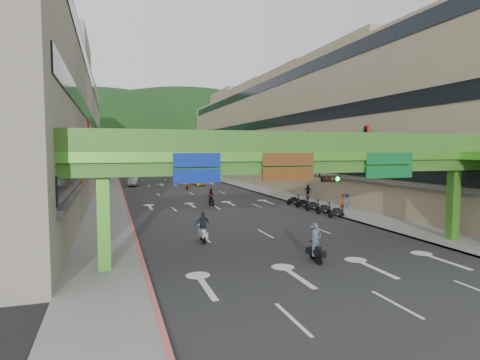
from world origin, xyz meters
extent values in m
plane|color=black|center=(0.00, 0.00, 0.00)|extent=(320.00, 320.00, 0.00)
cube|color=#28282B|center=(0.00, 50.00, 0.01)|extent=(18.00, 140.00, 0.02)
cube|color=gray|center=(-11.00, 50.00, 0.07)|extent=(4.00, 140.00, 0.15)
cube|color=gray|center=(11.00, 50.00, 0.07)|extent=(4.00, 140.00, 0.15)
cube|color=#CC5959|center=(-9.10, 50.00, 0.09)|extent=(0.20, 140.00, 0.18)
cube|color=gray|center=(9.10, 50.00, 0.09)|extent=(0.20, 140.00, 0.18)
cube|color=#9E937F|center=(-19.00, 50.00, 9.50)|extent=(12.00, 95.00, 19.00)
cube|color=black|center=(-12.95, 50.00, 4.20)|extent=(0.08, 90.25, 1.40)
cube|color=black|center=(-12.95, 50.00, 10.20)|extent=(0.08, 90.25, 1.40)
cube|color=black|center=(-12.95, 50.00, 16.20)|extent=(0.08, 90.25, 1.40)
cube|color=gray|center=(19.00, 50.00, 9.50)|extent=(12.00, 95.00, 19.00)
cube|color=black|center=(12.95, 50.00, 4.20)|extent=(0.08, 90.25, 1.40)
cube|color=black|center=(12.95, 50.00, 10.20)|extent=(0.08, 90.25, 1.40)
cube|color=black|center=(12.95, 50.00, 16.20)|extent=(0.08, 90.25, 1.40)
cube|color=#4C9E2D|center=(0.00, 6.00, 5.75)|extent=(28.00, 2.20, 0.50)
cube|color=#387223|center=(0.00, 6.00, 5.15)|extent=(28.00, 1.76, 0.70)
cube|color=#4C9E2D|center=(-11.00, 6.00, 2.40)|extent=(0.60, 0.60, 4.80)
cube|color=#4C9E2D|center=(11.00, 6.00, 2.40)|extent=(0.60, 0.60, 4.80)
cube|color=#387223|center=(0.00, 4.96, 6.55)|extent=(28.00, 0.12, 1.10)
cube|color=#387223|center=(0.00, 7.04, 6.55)|extent=(28.00, 0.12, 1.10)
cube|color=navy|center=(-6.50, 4.92, 5.15)|extent=(2.40, 0.12, 1.50)
cube|color=#593314|center=(-1.50, 4.92, 5.15)|extent=(3.00, 0.12, 1.50)
cube|color=#0C5926|center=(5.00, 4.92, 5.15)|extent=(3.20, 0.12, 1.50)
cube|color=black|center=(1.00, 4.77, 4.50)|extent=(1.10, 0.28, 0.35)
cube|color=#4C9E2D|center=(0.00, 65.00, 5.75)|extent=(28.00, 2.20, 0.50)
cube|color=#387223|center=(0.00, 65.00, 5.15)|extent=(28.00, 1.76, 0.70)
cube|color=#4C9E2D|center=(-11.00, 65.00, 2.40)|extent=(0.60, 0.60, 4.80)
cube|color=#4C9E2D|center=(11.00, 65.00, 2.40)|extent=(0.60, 0.60, 4.80)
cube|color=#387223|center=(0.00, 63.96, 6.55)|extent=(28.00, 0.12, 1.10)
cube|color=#387223|center=(0.00, 66.04, 6.55)|extent=(28.00, 0.12, 1.10)
ellipsoid|color=#1C4419|center=(-15.00, 160.00, 0.00)|extent=(168.00, 140.00, 112.00)
ellipsoid|color=#1C4419|center=(25.00, 180.00, 0.00)|extent=(208.00, 176.00, 128.00)
cylinder|color=black|center=(0.00, 30.00, 6.20)|extent=(26.00, 0.03, 0.03)
cone|color=red|center=(-12.50, 30.00, 5.95)|extent=(0.36, 0.36, 0.40)
cone|color=gold|center=(-10.23, 30.00, 5.95)|extent=(0.36, 0.36, 0.40)
cone|color=#193FB2|center=(-7.95, 30.00, 5.95)|extent=(0.36, 0.36, 0.40)
cone|color=silver|center=(-5.68, 30.00, 5.95)|extent=(0.36, 0.36, 0.40)
cone|color=#198C33|center=(-3.41, 30.00, 5.95)|extent=(0.36, 0.36, 0.40)
cone|color=orange|center=(-1.14, 30.00, 5.95)|extent=(0.36, 0.36, 0.40)
cone|color=red|center=(1.14, 30.00, 5.95)|extent=(0.36, 0.36, 0.40)
cone|color=gold|center=(3.41, 30.00, 5.95)|extent=(0.36, 0.36, 0.40)
cone|color=#193FB2|center=(5.68, 30.00, 5.95)|extent=(0.36, 0.36, 0.40)
cone|color=silver|center=(7.95, 30.00, 5.95)|extent=(0.36, 0.36, 0.40)
cone|color=#198C33|center=(10.23, 30.00, 5.95)|extent=(0.36, 0.36, 0.40)
cone|color=orange|center=(12.50, 30.00, 5.95)|extent=(0.36, 0.36, 0.40)
cube|color=black|center=(-0.09, 4.33, 0.55)|extent=(0.63, 1.35, 0.35)
cube|color=black|center=(-0.09, 4.33, 0.80)|extent=(0.41, 0.60, 0.18)
cube|color=black|center=(0.03, 4.87, 1.05)|extent=(0.55, 0.18, 0.06)
cylinder|color=black|center=(0.03, 4.87, 0.25)|extent=(0.21, 0.51, 0.50)
cylinder|color=black|center=(-0.21, 3.80, 0.25)|extent=(0.21, 0.51, 0.50)
imported|color=#404B59|center=(-0.09, 4.33, 1.26)|extent=(0.74, 0.57, 1.82)
cube|color=black|center=(-0.17, 27.64, 0.55)|extent=(0.46, 1.33, 0.35)
cube|color=black|center=(-0.17, 27.64, 0.80)|extent=(0.35, 0.57, 0.18)
cube|color=black|center=(-0.21, 28.18, 1.05)|extent=(0.55, 0.11, 0.06)
cylinder|color=black|center=(-0.21, 28.18, 0.25)|extent=(0.14, 0.51, 0.50)
cylinder|color=black|center=(-0.12, 27.09, 0.25)|extent=(0.14, 0.51, 0.50)
imported|color=maroon|center=(-0.17, 27.64, 1.14)|extent=(0.82, 0.66, 1.59)
cube|color=#A2A1AA|center=(-4.91, 10.86, 0.55)|extent=(0.43, 1.32, 0.35)
cube|color=#A2A1AA|center=(-4.91, 10.86, 0.80)|extent=(0.33, 0.57, 0.18)
cube|color=#A2A1AA|center=(-4.88, 11.41, 1.05)|extent=(0.55, 0.09, 0.06)
cylinder|color=black|center=(-4.88, 11.41, 0.25)|extent=(0.13, 0.51, 0.50)
cylinder|color=black|center=(-4.94, 10.31, 0.25)|extent=(0.13, 0.51, 0.50)
imported|color=#212632|center=(-4.91, 10.86, 1.19)|extent=(1.01, 0.47, 1.69)
cube|color=#6F1700|center=(0.54, 46.15, 0.55)|extent=(0.60, 1.34, 0.35)
cube|color=#6F1700|center=(0.54, 46.15, 0.80)|extent=(0.40, 0.60, 0.18)
cube|color=#6F1700|center=(0.65, 46.69, 1.05)|extent=(0.55, 0.17, 0.06)
cylinder|color=black|center=(0.65, 46.69, 0.25)|extent=(0.20, 0.51, 0.50)
cylinder|color=black|center=(0.43, 45.61, 0.25)|extent=(0.20, 0.51, 0.50)
imported|color=#494A52|center=(0.54, 46.15, 1.16)|extent=(0.87, 0.66, 1.61)
cube|color=black|center=(8.56, 16.39, 0.55)|extent=(1.32, 0.45, 0.35)
cube|color=black|center=(8.56, 16.39, 0.80)|extent=(0.57, 0.34, 0.18)
cube|color=black|center=(9.11, 16.34, 1.05)|extent=(0.10, 0.55, 0.06)
cylinder|color=black|center=(9.11, 16.34, 0.25)|extent=(0.51, 0.14, 0.50)
cylinder|color=black|center=(8.01, 16.43, 0.25)|extent=(0.51, 0.14, 0.50)
cube|color=black|center=(8.56, 18.59, 0.55)|extent=(1.32, 0.45, 0.35)
cube|color=black|center=(8.56, 18.59, 0.80)|extent=(0.57, 0.34, 0.18)
cube|color=black|center=(9.11, 18.54, 1.05)|extent=(0.10, 0.55, 0.06)
cylinder|color=black|center=(9.11, 18.54, 0.25)|extent=(0.51, 0.14, 0.50)
cylinder|color=black|center=(8.01, 18.63, 0.25)|extent=(0.51, 0.14, 0.50)
cube|color=black|center=(8.56, 20.79, 0.55)|extent=(1.32, 0.45, 0.35)
cube|color=black|center=(8.56, 20.79, 0.80)|extent=(0.57, 0.34, 0.18)
cube|color=black|center=(9.11, 20.74, 1.05)|extent=(0.10, 0.55, 0.06)
cylinder|color=black|center=(9.11, 20.74, 0.25)|extent=(0.51, 0.14, 0.50)
cylinder|color=black|center=(8.01, 20.83, 0.25)|extent=(0.51, 0.14, 0.50)
cube|color=black|center=(8.56, 22.99, 0.55)|extent=(1.32, 0.45, 0.35)
cube|color=black|center=(8.56, 22.99, 0.80)|extent=(0.57, 0.34, 0.18)
cube|color=black|center=(9.11, 22.94, 1.05)|extent=(0.10, 0.55, 0.06)
cylinder|color=black|center=(9.11, 22.94, 0.25)|extent=(0.51, 0.14, 0.50)
cylinder|color=black|center=(8.01, 23.03, 0.25)|extent=(0.51, 0.14, 0.50)
cube|color=black|center=(8.56, 25.19, 0.55)|extent=(1.32, 0.45, 0.35)
cube|color=black|center=(8.56, 25.19, 0.80)|extent=(0.57, 0.34, 0.18)
cube|color=black|center=(9.11, 25.14, 1.05)|extent=(0.10, 0.55, 0.06)
cylinder|color=black|center=(9.11, 25.14, 0.25)|extent=(0.51, 0.14, 0.50)
cylinder|color=black|center=(8.01, 25.23, 0.25)|extent=(0.51, 0.14, 0.50)
imported|color=#9B9CA2|center=(-7.00, 54.60, 0.72)|extent=(2.21, 4.58, 1.45)
imported|color=yellow|center=(3.62, 52.45, 0.70)|extent=(2.03, 4.27, 1.41)
imported|color=#B34526|center=(11.17, 19.40, 0.80)|extent=(0.80, 0.64, 1.60)
imported|color=black|center=(12.01, 28.50, 0.89)|extent=(1.11, 0.92, 1.77)
imported|color=#334362|center=(12.20, 20.39, 0.76)|extent=(0.77, 0.56, 1.53)
camera|label=1|loc=(-10.62, -14.76, 6.12)|focal=30.00mm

